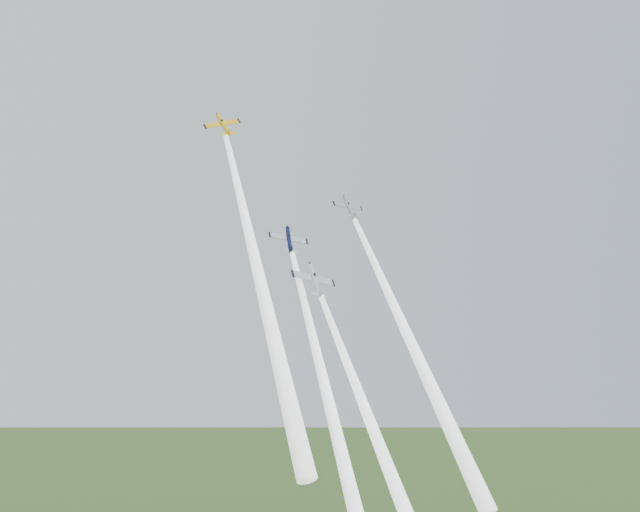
# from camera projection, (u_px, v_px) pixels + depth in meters

# --- Properties ---
(plane_yellow) EXTENTS (8.50, 4.78, 8.04)m
(plane_yellow) POSITION_uv_depth(u_px,v_px,m) (223.00, 125.00, 143.90)
(plane_yellow) COLOR yellow
(smoke_trail_yellow) EXTENTS (3.71, 38.33, 56.33)m
(smoke_trail_yellow) POSITION_uv_depth(u_px,v_px,m) (260.00, 280.00, 121.98)
(smoke_trail_yellow) COLOR white
(plane_navy) EXTENTS (8.25, 5.19, 7.63)m
(plane_navy) POSITION_uv_depth(u_px,v_px,m) (289.00, 240.00, 143.48)
(plane_navy) COLOR #0E133E
(smoke_trail_navy) EXTENTS (3.63, 39.50, 58.13)m
(smoke_trail_navy) POSITION_uv_depth(u_px,v_px,m) (334.00, 423.00, 120.53)
(smoke_trail_navy) COLOR white
(plane_silver_right) EXTENTS (7.36, 5.83, 6.32)m
(plane_silver_right) POSITION_uv_depth(u_px,v_px,m) (349.00, 207.00, 150.11)
(plane_silver_right) COLOR #A6AEB4
(smoke_trail_silver_right) EXTENTS (9.60, 33.68, 49.54)m
(smoke_trail_silver_right) POSITION_uv_depth(u_px,v_px,m) (414.00, 348.00, 132.21)
(smoke_trail_silver_right) COLOR white
(plane_silver_low) EXTENTS (8.89, 7.68, 9.13)m
(plane_silver_low) POSITION_uv_depth(u_px,v_px,m) (315.00, 280.00, 136.28)
(plane_silver_low) COLOR silver
(smoke_trail_silver_low) EXTENTS (9.21, 33.48, 49.17)m
(smoke_trail_silver_low) POSITION_uv_depth(u_px,v_px,m) (380.00, 448.00, 118.40)
(smoke_trail_silver_low) COLOR white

